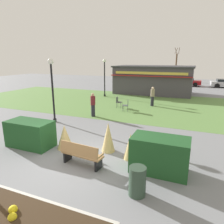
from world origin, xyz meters
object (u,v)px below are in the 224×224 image
object	(u,v)px
lamppost_mid	(52,83)
person_strolling	(93,105)
lamppost_far	(105,73)
food_kiosk	(154,80)
park_bench	(81,154)
parked_car_center_slot	(186,81)
cafe_chair_west	(127,105)
person_standing	(152,96)
trash_bin	(137,181)
cafe_chair_east	(118,101)
parked_car_west_slot	(155,80)
tree_right_bg	(176,67)

from	to	relation	value
lamppost_mid	person_strolling	xyz separation A→B (m)	(1.75, 2.10, -1.69)
lamppost_far	food_kiosk	world-z (taller)	lamppost_far
park_bench	parked_car_center_slot	world-z (taller)	parked_car_center_slot
park_bench	cafe_chair_west	distance (m)	8.91
food_kiosk	person_standing	bearing A→B (deg)	-79.36
trash_bin	person_strolling	bearing A→B (deg)	125.86
lamppost_mid	food_kiosk	size ratio (longest dim) A/B	0.45
park_bench	person_strolling	size ratio (longest dim) A/B	1.03
food_kiosk	parked_car_center_slot	distance (m)	9.81
food_kiosk	cafe_chair_west	bearing A→B (deg)	-91.04
park_bench	cafe_chair_east	bearing A→B (deg)	102.55
cafe_chair_west	parked_car_center_slot	bearing A→B (deg)	79.47
lamppost_mid	parked_car_west_slot	bearing A→B (deg)	84.98
person_strolling	parked_car_center_slot	world-z (taller)	person_strolling
lamppost_mid	parked_car_west_slot	distance (m)	23.51
park_bench	parked_car_west_slot	xyz separation A→B (m)	(-2.55, 27.69, 0.16)
park_bench	lamppost_mid	distance (m)	6.66
cafe_chair_west	parked_car_center_slot	size ratio (longest dim) A/B	0.21
lamppost_mid	lamppost_far	xyz separation A→B (m)	(-0.86, 9.89, 0.00)
park_bench	food_kiosk	xyz separation A→B (m)	(-0.95, 18.52, 1.15)
person_standing	parked_car_center_slot	xyz separation A→B (m)	(2.00, 16.24, -0.22)
cafe_chair_east	parked_car_west_slot	size ratio (longest dim) A/B	0.21
park_bench	parked_car_west_slot	distance (m)	27.81
person_standing	parked_car_west_slot	distance (m)	16.51
lamppost_far	tree_right_bg	bearing A→B (deg)	74.64
trash_bin	cafe_chair_east	distance (m)	11.65
food_kiosk	trash_bin	bearing A→B (deg)	-80.06
cafe_chair_west	tree_right_bg	distance (m)	25.50
cafe_chair_west	parked_car_west_slot	xyz separation A→B (m)	(-1.43, 18.85, 0.12)
cafe_chair_east	person_strolling	xyz separation A→B (m)	(-0.66, -3.36, 0.33)
lamppost_far	food_kiosk	size ratio (longest dim) A/B	0.45
parked_car_center_slot	cafe_chair_east	bearing A→B (deg)	-104.30
lamppost_mid	parked_car_center_slot	xyz separation A→B (m)	(6.98, 23.34, -1.91)
trash_bin	parked_car_center_slot	xyz separation A→B (m)	(-0.08, 28.57, 0.18)
lamppost_far	cafe_chair_east	xyz separation A→B (m)	(3.28, -4.43, -2.02)
trash_bin	person_standing	size ratio (longest dim) A/B	0.55
lamppost_mid	lamppost_far	distance (m)	9.93
lamppost_far	tree_right_bg	distance (m)	20.73
park_bench	cafe_chair_west	size ratio (longest dim) A/B	1.96
trash_bin	person_standing	distance (m)	12.51
lamppost_far	tree_right_bg	world-z (taller)	tree_right_bg
lamppost_mid	parked_car_west_slot	world-z (taller)	lamppost_mid
parked_car_west_slot	lamppost_far	bearing A→B (deg)	-102.19
lamppost_mid	park_bench	bearing A→B (deg)	-43.38
cafe_chair_east	parked_car_center_slot	world-z (taller)	parked_car_center_slot
food_kiosk	parked_car_center_slot	bearing A→B (deg)	70.06
park_bench	lamppost_far	bearing A→B (deg)	110.98
lamppost_mid	trash_bin	world-z (taller)	lamppost_mid
parked_car_center_slot	tree_right_bg	bearing A→B (deg)	109.76
person_standing	cafe_chair_west	bearing A→B (deg)	-18.53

